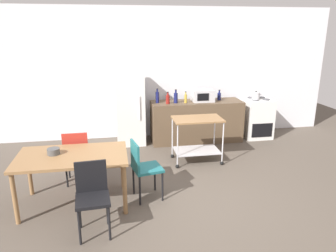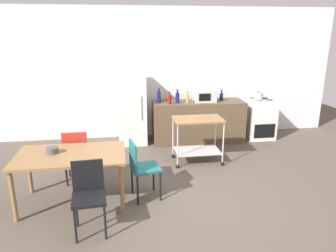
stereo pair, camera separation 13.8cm
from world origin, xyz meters
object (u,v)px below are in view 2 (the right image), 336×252
object	(u,v)px
refrigerator	(132,108)
microwave	(205,96)
bottle_olive_oil	(177,98)
chair_red	(76,152)
fruit_bowl	(52,150)
bottle_soda	(221,96)
bottle_vinegar	(187,98)
dining_table	(71,159)
stove_oven	(260,119)
kettle	(258,96)
chair_teal	(141,166)
bottle_hot_sauce	(159,97)
bottle_sesame_oil	(169,99)
kitchen_cart	(198,133)
chair_black	(89,192)

from	to	relation	value
refrigerator	microwave	xyz separation A→B (m)	(1.58, -0.10, 0.25)
bottle_olive_oil	chair_red	bearing A→B (deg)	-139.41
fruit_bowl	bottle_soda	bearing A→B (deg)	36.83
refrigerator	bottle_vinegar	distance (m)	1.21
dining_table	microwave	size ratio (longest dim) A/B	3.26
dining_table	stove_oven	bearing A→B (deg)	31.85
dining_table	kettle	bearing A→B (deg)	31.57
chair_teal	microwave	size ratio (longest dim) A/B	1.93
bottle_olive_oil	bottle_hot_sauce	bearing A→B (deg)	170.08
bottle_olive_oil	fruit_bowl	bearing A→B (deg)	-133.98
chair_red	bottle_sesame_oil	distance (m)	2.43
kitchen_cart	fruit_bowl	bearing A→B (deg)	-154.21
bottle_vinegar	bottle_soda	size ratio (longest dim) A/B	1.09
refrigerator	fruit_bowl	bearing A→B (deg)	-116.46
chair_teal	bottle_soda	bearing A→B (deg)	-49.64
bottle_sesame_oil	bottle_vinegar	bearing A→B (deg)	1.65
bottle_vinegar	fruit_bowl	distance (m)	3.26
bottle_hot_sauce	bottle_soda	distance (m)	1.40
dining_table	kettle	world-z (taller)	kettle
chair_red	bottle_sesame_oil	size ratio (longest dim) A/B	3.55
bottle_olive_oil	bottle_vinegar	bearing A→B (deg)	-6.73
chair_teal	kettle	world-z (taller)	kettle
refrigerator	kitchen_cart	bearing A→B (deg)	-47.65
chair_red	dining_table	bearing A→B (deg)	90.24
refrigerator	bottle_sesame_oil	bearing A→B (deg)	-14.07
chair_black	kitchen_cart	distance (m)	2.64
bottle_sesame_oil	kettle	xyz separation A→B (m)	(1.99, 0.02, 0.00)
bottle_hot_sauce	fruit_bowl	world-z (taller)	bottle_hot_sauce
bottle_soda	kettle	world-z (taller)	bottle_soda
bottle_vinegar	dining_table	bearing A→B (deg)	-132.95
kettle	bottle_soda	bearing A→B (deg)	169.05
chair_red	bottle_sesame_oil	bearing A→B (deg)	-138.51
chair_red	fruit_bowl	xyz separation A→B (m)	(-0.23, -0.59, 0.28)
chair_black	bottle_hot_sauce	world-z (taller)	bottle_hot_sauce
chair_teal	refrigerator	xyz separation A→B (m)	(-0.03, 2.49, 0.26)
chair_teal	bottle_olive_oil	world-z (taller)	bottle_olive_oil
dining_table	bottle_soda	size ratio (longest dim) A/B	6.65
chair_teal	bottle_sesame_oil	distance (m)	2.46
kettle	microwave	bearing A→B (deg)	176.41
chair_black	fruit_bowl	size ratio (longest dim) A/B	5.25
chair_teal	refrigerator	distance (m)	2.50
dining_table	fruit_bowl	world-z (taller)	fruit_bowl
bottle_hot_sauce	chair_red	bearing A→B (deg)	-131.86
stove_oven	kitchen_cart	bearing A→B (deg)	-145.76
kitchen_cart	bottle_vinegar	bearing A→B (deg)	88.77
chair_black	dining_table	bearing A→B (deg)	107.74
bottle_hot_sauce	bottle_olive_oil	xyz separation A→B (m)	(0.39, -0.07, -0.01)
bottle_vinegar	bottle_olive_oil	bearing A→B (deg)	173.27
dining_table	stove_oven	size ratio (longest dim) A/B	1.63
chair_teal	stove_oven	distance (m)	3.75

